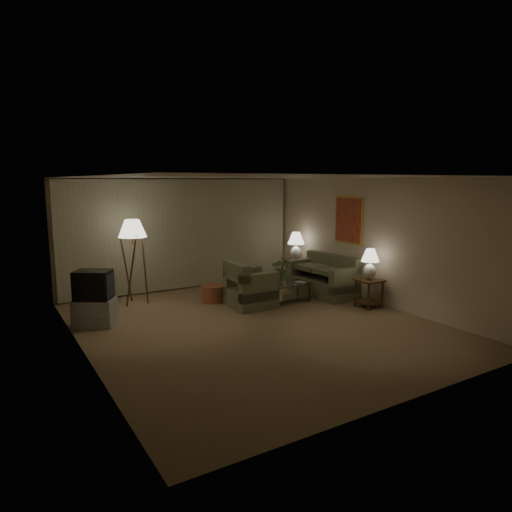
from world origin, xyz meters
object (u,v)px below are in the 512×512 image
(tv_cabinet, at_px, (95,312))
(armchair, at_px, (251,289))
(side_table_near, at_px, (369,289))
(coffee_table, at_px, (287,290))
(table_lamp_far, at_px, (296,244))
(vase, at_px, (281,281))
(ottoman, at_px, (213,293))
(sofa, at_px, (322,279))
(crt_tv, at_px, (93,285))
(floor_lamp, at_px, (134,260))
(table_lamp_near, at_px, (370,261))
(side_table_far, at_px, (296,269))

(tv_cabinet, bearing_deg, armchair, 26.51)
(side_table_near, bearing_deg, coffee_table, 134.35)
(table_lamp_far, height_order, vase, table_lamp_far)
(ottoman, bearing_deg, sofa, -18.00)
(sofa, xyz_separation_m, table_lamp_far, (0.15, 1.25, 0.67))
(ottoman, relative_size, vase, 3.89)
(ottoman, xyz_separation_m, vase, (1.21, -0.89, 0.30))
(table_lamp_far, relative_size, ottoman, 1.36)
(side_table_near, xyz_separation_m, crt_tv, (-5.20, 1.71, 0.36))
(side_table_near, distance_m, table_lamp_far, 2.68)
(sofa, xyz_separation_m, side_table_near, (0.15, -1.35, 0.04))
(sofa, bearing_deg, armchair, -93.00)
(side_table_near, distance_m, floor_lamp, 5.03)
(crt_tv, bearing_deg, coffee_table, 26.76)
(armchair, bearing_deg, tv_cabinet, 84.50)
(crt_tv, relative_size, ottoman, 1.40)
(table_lamp_near, relative_size, table_lamp_far, 0.87)
(tv_cabinet, distance_m, crt_tv, 0.52)
(side_table_near, height_order, table_lamp_far, table_lamp_far)
(tv_cabinet, bearing_deg, floor_lamp, 79.46)
(tv_cabinet, bearing_deg, coffee_table, 26.76)
(side_table_near, relative_size, side_table_far, 1.00)
(table_lamp_near, relative_size, vase, 4.60)
(side_table_near, height_order, floor_lamp, floor_lamp)
(crt_tv, xyz_separation_m, floor_lamp, (1.08, 1.13, 0.19))
(side_table_near, height_order, vase, side_table_near)
(table_lamp_far, height_order, floor_lamp, floor_lamp)
(table_lamp_near, height_order, tv_cabinet, table_lamp_near)
(crt_tv, bearing_deg, ottoman, 42.70)
(sofa, distance_m, tv_cabinet, 5.06)
(table_lamp_near, bearing_deg, coffee_table, 134.35)
(table_lamp_far, distance_m, crt_tv, 5.28)
(crt_tv, height_order, ottoman, crt_tv)
(side_table_far, relative_size, crt_tv, 0.78)
(side_table_near, xyz_separation_m, tv_cabinet, (-5.20, 1.71, -0.15))
(sofa, bearing_deg, side_table_far, 169.75)
(vase, bearing_deg, sofa, 4.68)
(side_table_near, xyz_separation_m, table_lamp_far, (-0.00, 2.60, 0.63))
(sofa, height_order, tv_cabinet, sofa)
(table_lamp_near, height_order, coffee_table, table_lamp_near)
(armchair, xyz_separation_m, vase, (0.73, -0.09, 0.10))
(table_lamp_near, distance_m, vase, 1.92)
(table_lamp_far, height_order, crt_tv, table_lamp_far)
(sofa, relative_size, side_table_far, 2.92)
(coffee_table, relative_size, floor_lamp, 0.58)
(floor_lamp, bearing_deg, crt_tv, -133.83)
(coffee_table, height_order, ottoman, coffee_table)
(sofa, distance_m, side_table_near, 1.36)
(armchair, relative_size, table_lamp_far, 1.28)
(table_lamp_near, xyz_separation_m, table_lamp_far, (0.00, 2.60, 0.06))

